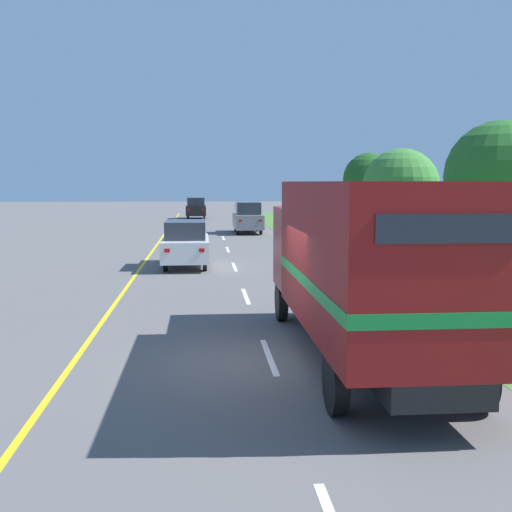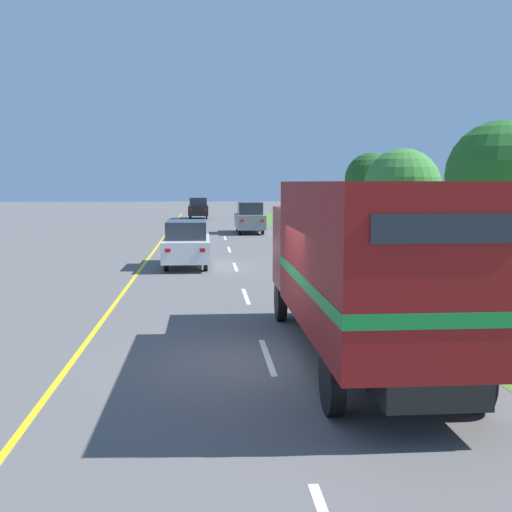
{
  "view_description": "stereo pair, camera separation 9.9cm",
  "coord_description": "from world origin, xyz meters",
  "px_view_note": "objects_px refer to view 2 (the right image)",
  "views": [
    {
      "loc": [
        -1.27,
        -11.7,
        3.36
      ],
      "look_at": [
        0.3,
        6.91,
        1.2
      ],
      "focal_mm": 45.0,
      "sensor_mm": 36.0,
      "label": 1
    },
    {
      "loc": [
        -1.17,
        -11.71,
        3.36
      ],
      "look_at": [
        0.3,
        6.91,
        1.2
      ],
      "focal_mm": 45.0,
      "sensor_mm": 36.0,
      "label": 2
    }
  ],
  "objects_px": {
    "highway_sign": "(441,240)",
    "delineator_post": "(485,335)",
    "lead_car_white": "(187,243)",
    "roadside_tree_mid": "(402,187)",
    "horse_trailer_truck": "(364,261)",
    "lead_car_grey_ahead": "(250,218)",
    "roadside_tree_near": "(502,176)",
    "lead_car_black_ahead": "(198,208)",
    "roadside_tree_far": "(371,179)"
  },
  "relations": [
    {
      "from": "lead_car_grey_ahead",
      "to": "delineator_post",
      "type": "bearing_deg",
      "value": -85.74
    },
    {
      "from": "horse_trailer_truck",
      "to": "lead_car_grey_ahead",
      "type": "xyz_separation_m",
      "value": [
        0.04,
        30.76,
        -0.89
      ]
    },
    {
      "from": "lead_car_grey_ahead",
      "to": "roadside_tree_mid",
      "type": "bearing_deg",
      "value": -63.75
    },
    {
      "from": "lead_car_white",
      "to": "roadside_tree_mid",
      "type": "bearing_deg",
      "value": 21.98
    },
    {
      "from": "delineator_post",
      "to": "horse_trailer_truck",
      "type": "bearing_deg",
      "value": 178.47
    },
    {
      "from": "roadside_tree_mid",
      "to": "delineator_post",
      "type": "relative_size",
      "value": 5.19
    },
    {
      "from": "roadside_tree_mid",
      "to": "delineator_post",
      "type": "height_order",
      "value": "roadside_tree_mid"
    },
    {
      "from": "roadside_tree_far",
      "to": "delineator_post",
      "type": "xyz_separation_m",
      "value": [
        -4.3,
        -25.01,
        -3.0
      ]
    },
    {
      "from": "horse_trailer_truck",
      "to": "roadside_tree_mid",
      "type": "height_order",
      "value": "roadside_tree_mid"
    },
    {
      "from": "highway_sign",
      "to": "delineator_post",
      "type": "height_order",
      "value": "highway_sign"
    },
    {
      "from": "lead_car_grey_ahead",
      "to": "roadside_tree_mid",
      "type": "height_order",
      "value": "roadside_tree_mid"
    },
    {
      "from": "delineator_post",
      "to": "roadside_tree_near",
      "type": "bearing_deg",
      "value": 63.85
    },
    {
      "from": "lead_car_grey_ahead",
      "to": "highway_sign",
      "type": "distance_m",
      "value": 24.03
    },
    {
      "from": "lead_car_black_ahead",
      "to": "horse_trailer_truck",
      "type": "bearing_deg",
      "value": -85.79
    },
    {
      "from": "roadside_tree_near",
      "to": "roadside_tree_far",
      "type": "bearing_deg",
      "value": 94.67
    },
    {
      "from": "highway_sign",
      "to": "roadside_tree_near",
      "type": "relative_size",
      "value": 0.48
    },
    {
      "from": "lead_car_black_ahead",
      "to": "roadside_tree_far",
      "type": "height_order",
      "value": "roadside_tree_far"
    },
    {
      "from": "highway_sign",
      "to": "roadside_tree_far",
      "type": "distance_m",
      "value": 18.12
    },
    {
      "from": "lead_car_white",
      "to": "lead_car_grey_ahead",
      "type": "height_order",
      "value": "lead_car_grey_ahead"
    },
    {
      "from": "roadside_tree_far",
      "to": "delineator_post",
      "type": "distance_m",
      "value": 25.55
    },
    {
      "from": "horse_trailer_truck",
      "to": "highway_sign",
      "type": "bearing_deg",
      "value": 59.81
    },
    {
      "from": "horse_trailer_truck",
      "to": "lead_car_white",
      "type": "bearing_deg",
      "value": 104.54
    },
    {
      "from": "horse_trailer_truck",
      "to": "roadside_tree_far",
      "type": "height_order",
      "value": "roadside_tree_far"
    },
    {
      "from": "lead_car_grey_ahead",
      "to": "highway_sign",
      "type": "relative_size",
      "value": 1.71
    },
    {
      "from": "lead_car_white",
      "to": "lead_car_grey_ahead",
      "type": "distance_m",
      "value": 17.14
    },
    {
      "from": "lead_car_grey_ahead",
      "to": "lead_car_black_ahead",
      "type": "height_order",
      "value": "lead_car_grey_ahead"
    },
    {
      "from": "highway_sign",
      "to": "roadside_tree_mid",
      "type": "xyz_separation_m",
      "value": [
        2.19,
        10.94,
        1.48
      ]
    },
    {
      "from": "roadside_tree_far",
      "to": "lead_car_black_ahead",
      "type": "bearing_deg",
      "value": 114.0
    },
    {
      "from": "horse_trailer_truck",
      "to": "delineator_post",
      "type": "xyz_separation_m",
      "value": [
        2.33,
        -0.06,
        -1.41
      ]
    },
    {
      "from": "lead_car_grey_ahead",
      "to": "roadside_tree_near",
      "type": "bearing_deg",
      "value": -68.6
    },
    {
      "from": "horse_trailer_truck",
      "to": "roadside_tree_mid",
      "type": "bearing_deg",
      "value": 70.7
    },
    {
      "from": "lead_car_black_ahead",
      "to": "roadside_tree_far",
      "type": "relative_size",
      "value": 0.84
    },
    {
      "from": "lead_car_grey_ahead",
      "to": "roadside_tree_near",
      "type": "xyz_separation_m",
      "value": [
        7.74,
        -19.74,
        2.54
      ]
    },
    {
      "from": "lead_car_grey_ahead",
      "to": "roadside_tree_mid",
      "type": "distance_m",
      "value": 14.35
    },
    {
      "from": "lead_car_white",
      "to": "lead_car_grey_ahead",
      "type": "relative_size",
      "value": 0.95
    },
    {
      "from": "lead_car_black_ahead",
      "to": "roadside_tree_mid",
      "type": "relative_size",
      "value": 0.86
    },
    {
      "from": "highway_sign",
      "to": "delineator_post",
      "type": "xyz_separation_m",
      "value": [
        -1.8,
        -7.16,
        -1.13
      ]
    },
    {
      "from": "lead_car_white",
      "to": "delineator_post",
      "type": "relative_size",
      "value": 4.56
    },
    {
      "from": "lead_car_white",
      "to": "roadside_tree_near",
      "type": "relative_size",
      "value": 0.78
    },
    {
      "from": "delineator_post",
      "to": "roadside_tree_far",
      "type": "bearing_deg",
      "value": 80.23
    },
    {
      "from": "highway_sign",
      "to": "lead_car_white",
      "type": "bearing_deg",
      "value": 138.27
    },
    {
      "from": "roadside_tree_near",
      "to": "roadside_tree_mid",
      "type": "relative_size",
      "value": 1.13
    },
    {
      "from": "horse_trailer_truck",
      "to": "roadside_tree_mid",
      "type": "distance_m",
      "value": 19.14
    },
    {
      "from": "lead_car_white",
      "to": "lead_car_grey_ahead",
      "type": "xyz_separation_m",
      "value": [
        3.67,
        16.74,
        0.09
      ]
    },
    {
      "from": "lead_car_black_ahead",
      "to": "roadside_tree_mid",
      "type": "bearing_deg",
      "value": -71.7
    },
    {
      "from": "lead_car_black_ahead",
      "to": "delineator_post",
      "type": "bearing_deg",
      "value": -83.03
    },
    {
      "from": "roadside_tree_near",
      "to": "horse_trailer_truck",
      "type": "bearing_deg",
      "value": -125.2
    },
    {
      "from": "horse_trailer_truck",
      "to": "lead_car_grey_ahead",
      "type": "height_order",
      "value": "horse_trailer_truck"
    },
    {
      "from": "highway_sign",
      "to": "delineator_post",
      "type": "bearing_deg",
      "value": -104.08
    },
    {
      "from": "lead_car_white",
      "to": "roadside_tree_near",
      "type": "xyz_separation_m",
      "value": [
        11.41,
        -3.0,
        2.62
      ]
    }
  ]
}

